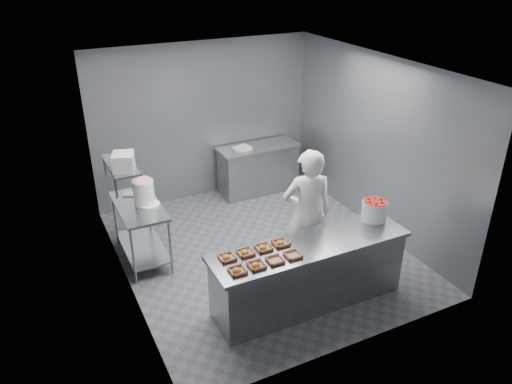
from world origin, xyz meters
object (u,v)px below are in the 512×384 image
(tray_0, at_px, (237,271))
(tray_1, at_px, (256,265))
(tray_7, at_px, (281,243))
(strawberry_tub, at_px, (374,210))
(service_counter, at_px, (309,273))
(back_counter, at_px, (258,169))
(glaze_bucket, at_px, (144,192))
(tray_5, at_px, (245,252))
(tray_2, at_px, (275,260))
(tray_3, at_px, (293,255))
(worker, at_px, (307,214))
(appliance, at_px, (123,162))
(prep_table, at_px, (141,224))
(tray_6, at_px, (263,247))
(tray_4, at_px, (227,257))

(tray_0, bearing_deg, tray_1, 0.00)
(tray_7, relative_size, strawberry_tub, 0.56)
(service_counter, height_order, back_counter, same)
(back_counter, relative_size, glaze_bucket, 3.35)
(service_counter, xyz_separation_m, glaze_bucket, (-1.56, 1.94, 0.64))
(tray_5, height_order, glaze_bucket, glaze_bucket)
(tray_1, bearing_deg, tray_2, 0.00)
(service_counter, height_order, tray_3, tray_3)
(worker, bearing_deg, tray_0, 43.13)
(tray_5, distance_m, strawberry_tub, 1.90)
(appliance, bearing_deg, glaze_bucket, 56.02)
(service_counter, bearing_deg, tray_5, 169.79)
(prep_table, xyz_separation_m, tray_7, (1.31, -1.80, 0.33))
(tray_1, relative_size, strawberry_tub, 0.56)
(service_counter, height_order, tray_1, tray_1)
(tray_3, xyz_separation_m, tray_6, (-0.24, 0.29, 0.00))
(tray_6, relative_size, appliance, 0.62)
(tray_2, bearing_deg, strawberry_tub, 10.18)
(service_counter, xyz_separation_m, tray_0, (-1.06, -0.15, 0.47))
(tray_6, height_order, glaze_bucket, glaze_bucket)
(tray_2, bearing_deg, tray_3, 0.00)
(service_counter, bearing_deg, tray_3, -156.29)
(service_counter, relative_size, tray_2, 13.88)
(service_counter, xyz_separation_m, tray_5, (-0.82, 0.15, 0.47))
(tray_2, height_order, tray_3, same)
(tray_2, bearing_deg, tray_6, 90.59)
(tray_2, xyz_separation_m, strawberry_tub, (1.66, 0.30, 0.13))
(service_counter, relative_size, strawberry_tub, 7.82)
(tray_2, distance_m, tray_5, 0.38)
(tray_6, relative_size, tray_7, 1.00)
(tray_5, relative_size, tray_6, 1.00)
(back_counter, relative_size, tray_0, 8.01)
(tray_0, height_order, worker, worker)
(tray_2, distance_m, appliance, 2.38)
(service_counter, distance_m, strawberry_tub, 1.24)
(tray_0, bearing_deg, tray_5, 50.86)
(tray_6, relative_size, strawberry_tub, 0.56)
(tray_4, bearing_deg, worker, 18.24)
(tray_4, bearing_deg, service_counter, -7.93)
(worker, distance_m, glaze_bucket, 2.31)
(tray_4, bearing_deg, tray_5, 0.00)
(tray_5, height_order, strawberry_tub, strawberry_tub)
(tray_0, bearing_deg, tray_3, 0.00)
(tray_4, bearing_deg, tray_2, -31.41)
(tray_0, height_order, tray_6, same)
(tray_6, distance_m, tray_7, 0.24)
(appliance, bearing_deg, tray_2, -38.37)
(service_counter, bearing_deg, tray_7, 156.46)
(tray_7, bearing_deg, tray_6, 180.00)
(back_counter, distance_m, appliance, 3.35)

